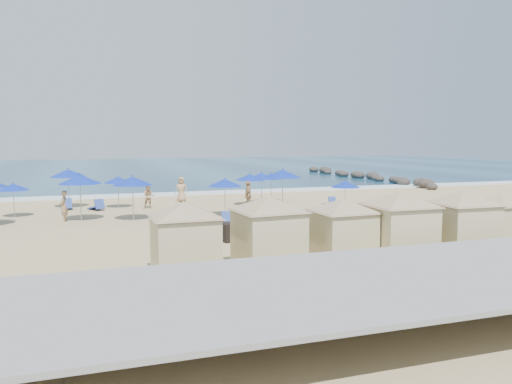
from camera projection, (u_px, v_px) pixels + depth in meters
ground at (209, 225)px, 26.23m from camera, size 160.00×160.00×0.00m
ocean at (129, 168)px, 78.09m from camera, size 160.00×80.00×0.06m
surf_line at (166, 194)px, 40.84m from camera, size 160.00×2.50×0.08m
seawall at (323, 283)px, 13.44m from camera, size 160.00×6.10×1.22m
rock_jetty at (363, 176)px, 57.27m from camera, size 2.56×26.66×0.96m
trash_bin at (230, 232)px, 22.16m from camera, size 0.96×0.96×0.82m
cabana_0 at (185, 230)px, 16.21m from camera, size 4.37×4.37×2.74m
cabana_1 at (268, 224)px, 17.17m from camera, size 4.48×4.48×2.82m
cabana_2 at (342, 223)px, 17.97m from camera, size 4.18×4.18×2.63m
cabana_3 at (399, 218)px, 18.21m from camera, size 4.58×4.58×2.87m
cabana_4 at (462, 215)px, 19.13m from camera, size 4.47×4.47×2.80m
cabana_5 at (501, 214)px, 20.52m from camera, size 4.03×4.03×2.53m
umbrella_0 at (13, 187)px, 28.81m from camera, size 1.79×1.79×2.04m
umbrella_2 at (68, 173)px, 32.79m from camera, size 2.33×2.33×2.66m
umbrella_3 at (80, 179)px, 27.54m from camera, size 2.35×2.35×2.67m
umbrella_4 at (118, 180)px, 32.83m from camera, size 1.88×1.88×2.14m
umbrella_5 at (133, 181)px, 27.72m from camera, size 2.24×2.24×2.55m
umbrella_6 at (225, 183)px, 29.27m from camera, size 2.01×2.01×2.29m
umbrella_7 at (250, 177)px, 33.92m from camera, size 1.99×1.99×2.26m
umbrella_8 at (282, 174)px, 31.77m from camera, size 2.37×2.37×2.70m
umbrella_9 at (271, 176)px, 36.14m from camera, size 1.89×1.89×2.15m
umbrella_10 at (261, 176)px, 35.00m from camera, size 1.98×1.98×2.26m
umbrella_11 at (345, 184)px, 30.41m from camera, size 1.81×1.81×2.06m
beach_chair_1 at (67, 205)px, 32.15m from camera, size 0.67×1.42×0.77m
beach_chair_2 at (97, 206)px, 31.86m from camera, size 1.12×1.50×0.75m
beach_chair_3 at (225, 219)px, 26.83m from camera, size 0.67×1.32×0.70m
beach_chair_4 at (275, 209)px, 30.76m from camera, size 0.96×1.38×0.69m
beach_chair_5 at (330, 202)px, 33.94m from camera, size 0.63×1.26×0.68m
beachgoer_0 at (64, 206)px, 27.44m from camera, size 0.50×0.68×1.71m
beachgoer_1 at (149, 196)px, 32.67m from camera, size 0.87×0.74×1.59m
beachgoer_2 at (248, 196)px, 31.75m from camera, size 0.69×1.18×1.89m
beachgoer_3 at (181, 189)px, 36.04m from camera, size 1.04×0.88×1.82m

